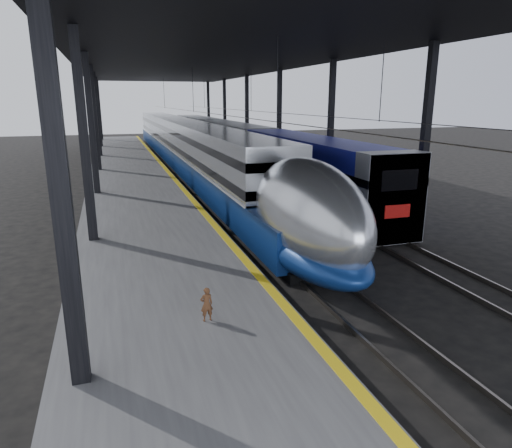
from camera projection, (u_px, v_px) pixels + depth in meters
name	position (u px, v px, depth m)	size (l,w,h in m)	color
ground	(271.00, 293.00, 15.70)	(160.00, 160.00, 0.00)	black
platform	(133.00, 185.00, 32.92)	(6.00, 80.00, 1.00)	#4C4C4F
yellow_strip	(172.00, 176.00, 33.61)	(0.30, 80.00, 0.01)	yellow
rails	(239.00, 184.00, 35.38)	(6.52, 80.00, 0.16)	slate
canopy	(203.00, 60.00, 32.24)	(18.00, 75.00, 9.47)	black
tgv_train	(187.00, 148.00, 42.47)	(3.14, 65.20, 4.50)	silver
second_train	(235.00, 145.00, 45.12)	(3.05, 56.05, 4.20)	#161994
child	(207.00, 304.00, 11.46)	(0.33, 0.22, 0.90)	#54311C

